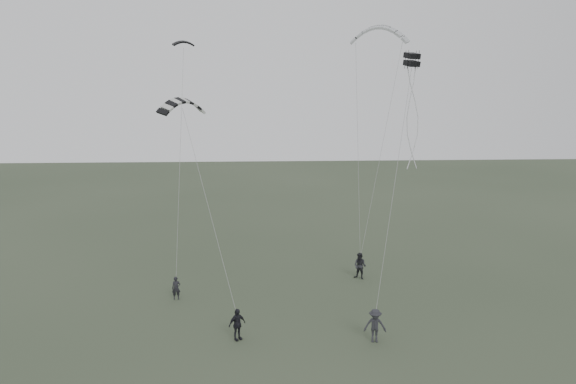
{
  "coord_description": "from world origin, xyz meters",
  "views": [
    {
      "loc": [
        -0.44,
        -30.14,
        14.03
      ],
      "look_at": [
        1.39,
        5.16,
        7.07
      ],
      "focal_mm": 35.0,
      "sensor_mm": 36.0,
      "label": 1
    }
  ],
  "objects_px": {
    "kite_box": "(412,60)",
    "flyer_left": "(176,288)",
    "flyer_center": "(237,324)",
    "kite_striped": "(182,100)",
    "flyer_right": "(360,266)",
    "kite_pale_large": "(379,27)",
    "flyer_far": "(375,326)",
    "kite_dark_small": "(183,42)"
  },
  "relations": [
    {
      "from": "flyer_far",
      "to": "kite_box",
      "type": "bearing_deg",
      "value": 67.35
    },
    {
      "from": "kite_dark_small",
      "to": "kite_striped",
      "type": "bearing_deg",
      "value": -105.57
    },
    {
      "from": "flyer_center",
      "to": "kite_striped",
      "type": "relative_size",
      "value": 0.55
    },
    {
      "from": "flyer_center",
      "to": "kite_dark_small",
      "type": "bearing_deg",
      "value": 74.01
    },
    {
      "from": "kite_pale_large",
      "to": "flyer_far",
      "type": "bearing_deg",
      "value": -81.64
    },
    {
      "from": "flyer_right",
      "to": "kite_box",
      "type": "bearing_deg",
      "value": -35.6
    },
    {
      "from": "flyer_left",
      "to": "kite_box",
      "type": "relative_size",
      "value": 2.03
    },
    {
      "from": "kite_dark_small",
      "to": "kite_striped",
      "type": "height_order",
      "value": "kite_dark_small"
    },
    {
      "from": "flyer_right",
      "to": "kite_striped",
      "type": "height_order",
      "value": "kite_striped"
    },
    {
      "from": "kite_box",
      "to": "flyer_far",
      "type": "bearing_deg",
      "value": -141.27
    },
    {
      "from": "flyer_right",
      "to": "kite_box",
      "type": "relative_size",
      "value": 2.57
    },
    {
      "from": "flyer_right",
      "to": "kite_dark_small",
      "type": "xyz_separation_m",
      "value": [
        -12.33,
        1.69,
        15.76
      ]
    },
    {
      "from": "flyer_right",
      "to": "kite_striped",
      "type": "xyz_separation_m",
      "value": [
        -11.99,
        -2.57,
        11.93
      ]
    },
    {
      "from": "kite_striped",
      "to": "kite_pale_large",
      "type": "bearing_deg",
      "value": -18.91
    },
    {
      "from": "kite_dark_small",
      "to": "flyer_left",
      "type": "bearing_deg",
      "value": -114.68
    },
    {
      "from": "kite_striped",
      "to": "flyer_center",
      "type": "bearing_deg",
      "value": -107.05
    },
    {
      "from": "flyer_far",
      "to": "flyer_right",
      "type": "bearing_deg",
      "value": 90.78
    },
    {
      "from": "kite_dark_small",
      "to": "flyer_right",
      "type": "bearing_deg",
      "value": -27.95
    },
    {
      "from": "flyer_right",
      "to": "kite_pale_large",
      "type": "relative_size",
      "value": 0.45
    },
    {
      "from": "kite_box",
      "to": "kite_striped",
      "type": "bearing_deg",
      "value": 147.85
    },
    {
      "from": "flyer_center",
      "to": "flyer_far",
      "type": "height_order",
      "value": "flyer_far"
    },
    {
      "from": "flyer_left",
      "to": "kite_striped",
      "type": "distance_m",
      "value": 12.17
    },
    {
      "from": "flyer_far",
      "to": "kite_dark_small",
      "type": "distance_m",
      "value": 22.69
    },
    {
      "from": "flyer_right",
      "to": "kite_pale_large",
      "type": "height_order",
      "value": "kite_pale_large"
    },
    {
      "from": "flyer_far",
      "to": "kite_pale_large",
      "type": "bearing_deg",
      "value": 85.46
    },
    {
      "from": "kite_dark_small",
      "to": "kite_box",
      "type": "height_order",
      "value": "kite_dark_small"
    },
    {
      "from": "kite_dark_small",
      "to": "kite_striped",
      "type": "distance_m",
      "value": 5.74
    },
    {
      "from": "flyer_center",
      "to": "flyer_far",
      "type": "xyz_separation_m",
      "value": [
        7.54,
        -0.64,
        0.04
      ]
    },
    {
      "from": "kite_dark_small",
      "to": "kite_box",
      "type": "xyz_separation_m",
      "value": [
        14.15,
        -6.66,
        -1.41
      ]
    },
    {
      "from": "flyer_center",
      "to": "kite_box",
      "type": "bearing_deg",
      "value": -11.97
    },
    {
      "from": "flyer_right",
      "to": "kite_box",
      "type": "xyz_separation_m",
      "value": [
        1.82,
        -4.96,
        14.35
      ]
    },
    {
      "from": "flyer_left",
      "to": "flyer_right",
      "type": "distance_m",
      "value": 13.13
    },
    {
      "from": "flyer_far",
      "to": "kite_box",
      "type": "xyz_separation_m",
      "value": [
        2.79,
        5.05,
        14.37
      ]
    },
    {
      "from": "flyer_far",
      "to": "kite_dark_small",
      "type": "relative_size",
      "value": 1.29
    },
    {
      "from": "flyer_left",
      "to": "kite_pale_large",
      "type": "bearing_deg",
      "value": 20.48
    },
    {
      "from": "kite_box",
      "to": "flyer_left",
      "type": "bearing_deg",
      "value": 150.93
    },
    {
      "from": "flyer_left",
      "to": "flyer_center",
      "type": "relative_size",
      "value": 0.85
    },
    {
      "from": "flyer_center",
      "to": "kite_pale_large",
      "type": "height_order",
      "value": "kite_pale_large"
    },
    {
      "from": "kite_pale_large",
      "to": "kite_box",
      "type": "xyz_separation_m",
      "value": [
        0.13,
        -8.84,
        -2.65
      ]
    },
    {
      "from": "flyer_far",
      "to": "kite_striped",
      "type": "relative_size",
      "value": 0.58
    },
    {
      "from": "flyer_far",
      "to": "kite_box",
      "type": "height_order",
      "value": "kite_box"
    },
    {
      "from": "flyer_center",
      "to": "kite_box",
      "type": "relative_size",
      "value": 2.4
    }
  ]
}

